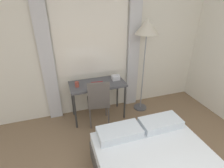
# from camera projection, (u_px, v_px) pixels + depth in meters

# --- Properties ---
(wall_back_with_window) EXTENTS (5.16, 0.13, 2.70)m
(wall_back_with_window) POSITION_uv_depth(u_px,v_px,m) (106.00, 47.00, 3.42)
(wall_back_with_window) COLOR silver
(wall_back_with_window) RESTS_ON ground_plane
(desk) EXTENTS (1.05, 0.51, 0.77)m
(desk) POSITION_uv_depth(u_px,v_px,m) (98.00, 87.00, 3.36)
(desk) COLOR #4C4C51
(desk) RESTS_ON ground_plane
(desk_chair) EXTENTS (0.46, 0.46, 0.96)m
(desk_chair) POSITION_uv_depth(u_px,v_px,m) (98.00, 100.00, 3.20)
(desk_chair) COLOR #59514C
(desk_chair) RESTS_ON ground_plane
(standing_lamp) EXTENTS (0.44, 0.44, 1.91)m
(standing_lamp) POSITION_uv_depth(u_px,v_px,m) (147.00, 31.00, 3.17)
(standing_lamp) COLOR #4C4C51
(standing_lamp) RESTS_ON ground_plane
(telephone) EXTENTS (0.17, 0.14, 0.11)m
(telephone) POSITION_uv_depth(u_px,v_px,m) (116.00, 77.00, 3.45)
(telephone) COLOR silver
(telephone) RESTS_ON desk
(book) EXTENTS (0.24, 0.18, 0.02)m
(book) POSITION_uv_depth(u_px,v_px,m) (97.00, 84.00, 3.27)
(book) COLOR maroon
(book) RESTS_ON desk
(mug) EXTENTS (0.08, 0.08, 0.10)m
(mug) POSITION_uv_depth(u_px,v_px,m) (77.00, 84.00, 3.17)
(mug) COLOR #993F33
(mug) RESTS_ON desk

